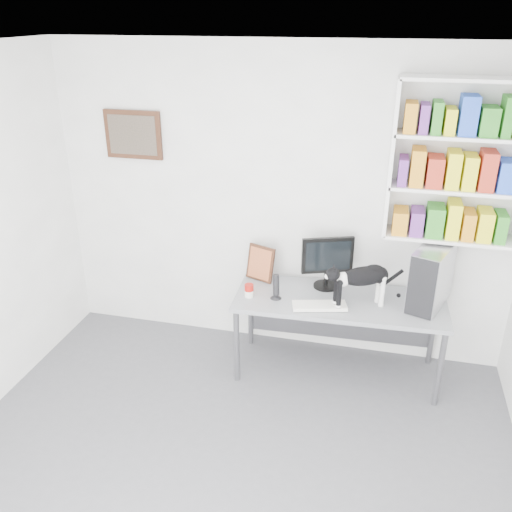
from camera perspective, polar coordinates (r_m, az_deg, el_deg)
name	(u,v)px	position (r m, az deg, el deg)	size (l,w,h in m)	color
room	(205,324)	(2.95, -5.36, -7.17)	(4.01, 4.01, 2.70)	#4C4C50
bookshelf	(460,163)	(4.37, 20.68, 9.16)	(1.03, 0.28, 1.24)	white
wall_art	(133,135)	(4.94, -12.80, 12.35)	(0.52, 0.04, 0.42)	#482817
desk	(337,336)	(4.71, 8.54, -8.33)	(1.72, 0.67, 0.72)	gray
monitor	(327,262)	(4.60, 7.48, -0.65)	(0.44, 0.21, 0.47)	black
keyboard	(319,306)	(4.38, 6.70, -5.20)	(0.43, 0.17, 0.03)	white
pc_tower	(431,276)	(4.51, 17.98, -2.05)	(0.22, 0.50, 0.50)	#A7A7AC
speaker	(276,286)	(4.44, 2.12, -3.21)	(0.10, 0.10, 0.22)	black
leaning_print	(261,263)	(4.73, 0.48, -0.70)	(0.26, 0.10, 0.32)	#482817
soup_can	(249,291)	(4.49, -0.73, -3.66)	(0.08, 0.08, 0.11)	#A6140E
cat	(361,286)	(4.36, 11.02, -3.15)	(0.59, 0.16, 0.37)	black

